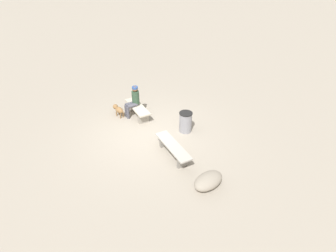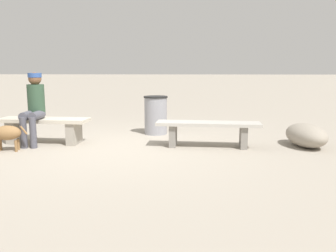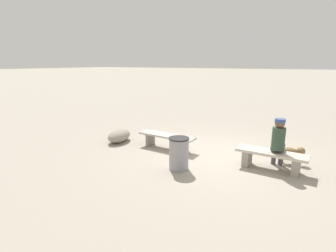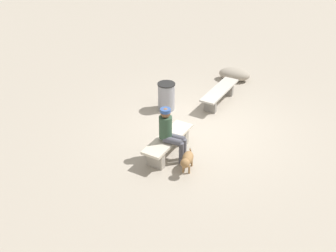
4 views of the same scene
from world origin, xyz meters
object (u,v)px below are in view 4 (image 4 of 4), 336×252
bench_right (168,143)px  trash_bin (166,96)px  bench_left (220,93)px  seated_person (170,131)px  dog (187,160)px  boulder (234,74)px

bench_right → trash_bin: 2.16m
bench_left → bench_right: bench_right is taller
seated_person → dog: bearing=60.4°
boulder → trash_bin: bearing=-20.5°
bench_left → boulder: bench_left is taller
bench_left → dog: size_ratio=2.63×
bench_left → dog: 3.33m
boulder → seated_person: bearing=1.8°
seated_person → boulder: (-4.68, -0.15, -0.52)m
bench_right → boulder: bench_right is taller
dog → boulder: size_ratio=0.68×
bench_right → trash_bin: size_ratio=2.08×
seated_person → dog: 0.75m
dog → boulder: bearing=175.2°
bench_left → boulder: (-1.67, -0.15, -0.12)m
seated_person → boulder: 4.71m
bench_left → bench_right: 2.90m
bench_left → trash_bin: (1.02, -1.15, 0.07)m
seated_person → bench_right: bearing=-143.1°
trash_bin → boulder: size_ratio=0.79×
bench_left → seated_person: (3.01, -0.00, 0.40)m
seated_person → dog: seated_person is taller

